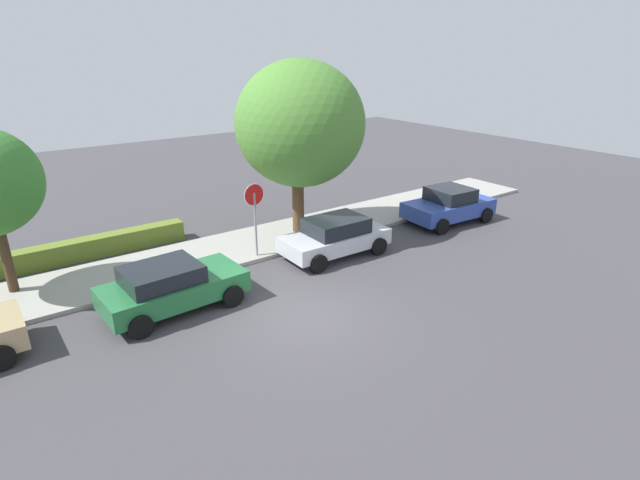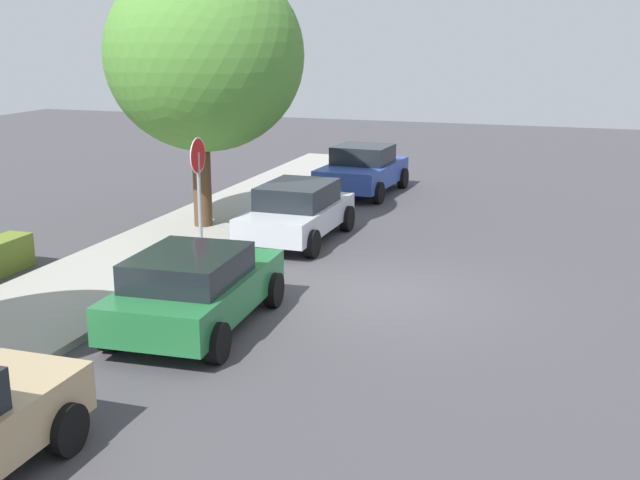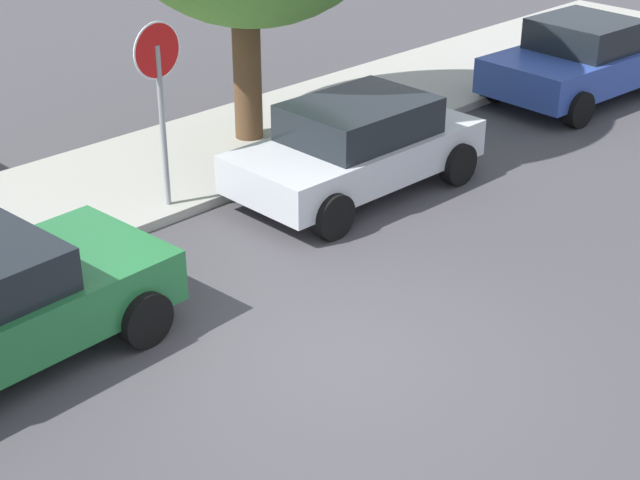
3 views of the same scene
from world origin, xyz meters
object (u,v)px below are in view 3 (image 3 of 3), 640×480
Objects in this scene: stop_sign at (160,85)px; parked_car_blue at (581,60)px; parked_car_silver at (357,146)px; fire_hydrant at (377,112)px.

stop_sign reaches higher than parked_car_blue.
fire_hydrant is at bearing 35.72° from parked_car_silver.
parked_car_silver is 5.46× the size of fire_hydrant.
fire_hydrant is (4.52, 0.16, -1.51)m from stop_sign.
parked_car_silver is 2.60m from fire_hydrant.
fire_hydrant is (-4.01, 1.44, -0.38)m from parked_car_blue.
stop_sign is at bearing 151.06° from parked_car_silver.
stop_sign is 3.01m from parked_car_silver.
parked_car_silver is 0.99× the size of parked_car_blue.
stop_sign is 0.69× the size of parked_car_blue.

